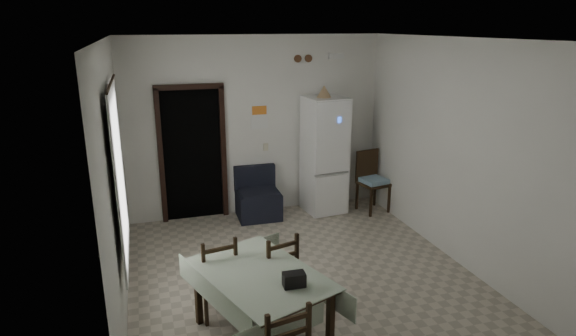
% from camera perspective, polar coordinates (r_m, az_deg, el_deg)
% --- Properties ---
extents(ground, '(4.50, 4.50, 0.00)m').
position_cam_1_polar(ground, '(6.32, 1.37, -12.20)').
color(ground, '#A99E8A').
rests_on(ground, ground).
extents(ceiling, '(4.20, 4.50, 0.02)m').
position_cam_1_polar(ceiling, '(5.53, 1.58, 15.12)').
color(ceiling, white).
rests_on(ceiling, ground).
extents(wall_back, '(4.20, 0.02, 2.90)m').
position_cam_1_polar(wall_back, '(7.86, -3.78, 4.91)').
color(wall_back, silver).
rests_on(wall_back, ground).
extents(wall_front, '(4.20, 0.02, 2.90)m').
position_cam_1_polar(wall_front, '(3.82, 12.37, -8.48)').
color(wall_front, silver).
rests_on(wall_front, ground).
extents(wall_left, '(0.02, 4.50, 2.90)m').
position_cam_1_polar(wall_left, '(5.49, -19.81, -1.29)').
color(wall_left, silver).
rests_on(wall_left, ground).
extents(wall_right, '(0.02, 4.50, 2.90)m').
position_cam_1_polar(wall_right, '(6.71, 18.75, 1.98)').
color(wall_right, silver).
rests_on(wall_right, ground).
extents(doorway, '(1.06, 0.52, 2.22)m').
position_cam_1_polar(doorway, '(7.98, -11.42, 1.91)').
color(doorway, black).
rests_on(doorway, ground).
extents(window_recess, '(0.10, 1.20, 1.60)m').
position_cam_1_polar(window_recess, '(5.27, -20.53, -0.95)').
color(window_recess, silver).
rests_on(window_recess, ground).
extents(curtain, '(0.02, 1.45, 1.85)m').
position_cam_1_polar(curtain, '(5.26, -19.34, -0.85)').
color(curtain, white).
rests_on(curtain, ground).
extents(curtain_rod, '(0.02, 1.60, 0.02)m').
position_cam_1_polar(curtain_rod, '(5.07, -20.26, 9.45)').
color(curtain_rod, black).
rests_on(curtain_rod, ground).
extents(calendar, '(0.28, 0.02, 0.40)m').
position_cam_1_polar(calendar, '(7.83, -3.42, 6.13)').
color(calendar, white).
rests_on(calendar, ground).
extents(calendar_image, '(0.24, 0.01, 0.14)m').
position_cam_1_polar(calendar_image, '(7.80, -3.42, 6.85)').
color(calendar_image, orange).
rests_on(calendar_image, ground).
extents(light_switch, '(0.08, 0.02, 0.12)m').
position_cam_1_polar(light_switch, '(7.96, -2.66, 2.50)').
color(light_switch, beige).
rests_on(light_switch, ground).
extents(vent_left, '(0.12, 0.03, 0.12)m').
position_cam_1_polar(vent_left, '(7.89, 1.17, 12.84)').
color(vent_left, brown).
rests_on(vent_left, ground).
extents(vent_right, '(0.12, 0.03, 0.12)m').
position_cam_1_polar(vent_right, '(7.95, 2.44, 12.85)').
color(vent_right, brown).
rests_on(vent_right, ground).
extents(emergency_light, '(0.25, 0.07, 0.09)m').
position_cam_1_polar(emergency_light, '(8.09, 5.73, 13.07)').
color(emergency_light, white).
rests_on(emergency_light, ground).
extents(fridge, '(0.69, 0.69, 1.93)m').
position_cam_1_polar(fridge, '(7.99, 4.35, 1.52)').
color(fridge, white).
rests_on(fridge, ground).
extents(tan_cone, '(0.25, 0.25, 0.19)m').
position_cam_1_polar(tan_cone, '(7.74, 4.30, 9.05)').
color(tan_cone, tan).
rests_on(tan_cone, fridge).
extents(navy_seat, '(0.70, 0.68, 0.82)m').
position_cam_1_polar(navy_seat, '(7.83, -3.55, -3.05)').
color(navy_seat, black).
rests_on(navy_seat, ground).
extents(corner_chair, '(0.52, 0.52, 1.02)m').
position_cam_1_polar(corner_chair, '(8.17, 10.12, -1.66)').
color(corner_chair, black).
rests_on(corner_chair, ground).
extents(dining_table, '(1.37, 1.66, 0.74)m').
position_cam_1_polar(dining_table, '(4.95, -3.28, -16.09)').
color(dining_table, '#ADBFA3').
rests_on(dining_table, ground).
extents(black_bag, '(0.21, 0.13, 0.13)m').
position_cam_1_polar(black_bag, '(4.51, 0.72, -13.09)').
color(black_bag, black).
rests_on(black_bag, dining_table).
extents(dining_chair_far_left, '(0.47, 0.47, 0.94)m').
position_cam_1_polar(dining_chair_far_left, '(5.34, -8.58, -12.38)').
color(dining_chair_far_left, black).
rests_on(dining_chair_far_left, ground).
extents(dining_chair_far_right, '(0.49, 0.49, 0.94)m').
position_cam_1_polar(dining_chair_far_right, '(5.37, -1.56, -12.08)').
color(dining_chair_far_right, black).
rests_on(dining_chair_far_right, ground).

